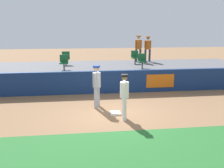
{
  "coord_description": "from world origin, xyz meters",
  "views": [
    {
      "loc": [
        -1.28,
        -9.2,
        3.43
      ],
      "look_at": [
        0.03,
        1.08,
        1.0
      ],
      "focal_mm": 39.84,
      "sensor_mm": 36.0,
      "label": 1
    }
  ],
  "objects": [
    {
      "name": "player_fielder_home",
      "position": [
        0.29,
        -0.49,
        0.99
      ],
      "size": [
        0.36,
        0.53,
        1.71
      ],
      "rotation": [
        0.0,
        0.0,
        -1.66
      ],
      "color": "white",
      "rests_on": "ground_plane"
    },
    {
      "name": "spectator_hooded",
      "position": [
        3.32,
        7.49,
        2.02
      ],
      "size": [
        0.48,
        0.34,
        1.71
      ],
      "rotation": [
        0.0,
        0.0,
        3.19
      ],
      "color": "#33384C",
      "rests_on": "bleacher_platform"
    },
    {
      "name": "spectator_capped",
      "position": [
        2.64,
        7.39,
        2.05
      ],
      "size": [
        0.48,
        0.41,
        1.77
      ],
      "rotation": [
        0.0,
        0.0,
        3.38
      ],
      "color": "#33384C",
      "rests_on": "bleacher_platform"
    },
    {
      "name": "seat_front_right",
      "position": [
        2.26,
        4.76,
        1.5
      ],
      "size": [
        0.46,
        0.44,
        0.84
      ],
      "color": "#4C4C51",
      "rests_on": "bleacher_platform"
    },
    {
      "name": "grass_foreground_strip",
      "position": [
        0.0,
        -2.99,
        0.0
      ],
      "size": [
        18.0,
        2.8,
        0.01
      ],
      "primitive_type": "cube",
      "color": "#26662B",
      "rests_on": "ground_plane"
    },
    {
      "name": "first_base",
      "position": [
        0.03,
        0.08,
        0.04
      ],
      "size": [
        0.4,
        0.4,
        0.08
      ],
      "primitive_type": "cube",
      "color": "white",
      "rests_on": "ground_plane"
    },
    {
      "name": "ground_plane",
      "position": [
        0.0,
        0.0,
        0.0
      ],
      "size": [
        60.0,
        60.0,
        0.0
      ],
      "primitive_type": "plane",
      "color": "#846042"
    },
    {
      "name": "player_runner_visitor",
      "position": [
        -0.63,
        1.05,
        1.05
      ],
      "size": [
        0.45,
        0.48,
        1.81
      ],
      "rotation": [
        0.0,
        0.0,
        -1.95
      ],
      "color": "#9EA3AD",
      "rests_on": "ground_plane"
    },
    {
      "name": "field_wall",
      "position": [
        0.01,
        3.32,
        0.59
      ],
      "size": [
        18.0,
        0.26,
        1.18
      ],
      "color": "navy",
      "rests_on": "ground_plane"
    },
    {
      "name": "seat_front_left",
      "position": [
        -2.2,
        4.76,
        1.5
      ],
      "size": [
        0.46,
        0.44,
        0.84
      ],
      "color": "#4C4C51",
      "rests_on": "bleacher_platform"
    },
    {
      "name": "seat_back_left",
      "position": [
        -2.19,
        6.56,
        1.5
      ],
      "size": [
        0.48,
        0.44,
        0.84
      ],
      "color": "#4C4C51",
      "rests_on": "bleacher_platform"
    },
    {
      "name": "bleacher_platform",
      "position": [
        0.0,
        5.89,
        0.51
      ],
      "size": [
        18.0,
        4.8,
        1.03
      ],
      "primitive_type": "cube",
      "color": "#59595E",
      "rests_on": "ground_plane"
    },
    {
      "name": "seat_back_right",
      "position": [
        2.23,
        6.56,
        1.5
      ],
      "size": [
        0.46,
        0.44,
        0.84
      ],
      "color": "#4C4C51",
      "rests_on": "bleacher_platform"
    }
  ]
}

